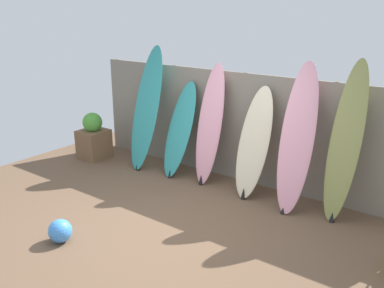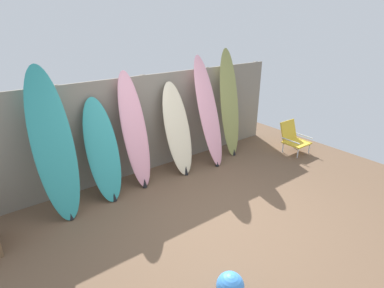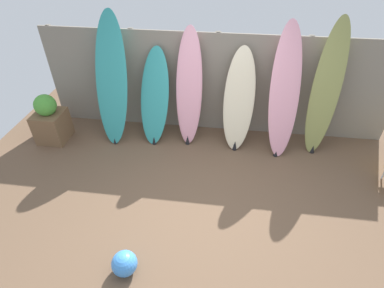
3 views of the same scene
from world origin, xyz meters
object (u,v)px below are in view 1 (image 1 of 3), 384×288
(surfboard_teal_0, at_px, (146,109))
(surfboard_olive_5, at_px, (345,143))
(surfboard_pink_2, at_px, (210,125))
(beach_ball, at_px, (60,231))
(surfboard_cream_3, at_px, (254,143))
(surfboard_pink_4, at_px, (297,139))
(surfboard_teal_1, at_px, (180,130))
(planter_box, at_px, (94,138))

(surfboard_teal_0, distance_m, surfboard_olive_5, 3.46)
(surfboard_pink_2, xyz_separation_m, surfboard_olive_5, (2.17, 0.01, 0.11))
(surfboard_pink_2, relative_size, surfboard_olive_5, 0.90)
(surfboard_pink_2, distance_m, beach_ball, 2.87)
(surfboard_cream_3, distance_m, surfboard_olive_5, 1.35)
(surfboard_teal_0, height_order, surfboard_pink_2, surfboard_teal_0)
(surfboard_teal_0, xyz_separation_m, surfboard_pink_4, (2.82, 0.02, -0.03))
(surfboard_teal_0, relative_size, beach_ball, 7.34)
(surfboard_teal_1, bearing_deg, surfboard_olive_5, 0.96)
(planter_box, bearing_deg, beach_ball, -48.56)
(surfboard_teal_0, relative_size, surfboard_olive_5, 0.99)
(surfboard_teal_1, height_order, planter_box, surfboard_teal_1)
(surfboard_teal_1, xyz_separation_m, surfboard_olive_5, (2.76, 0.05, 0.29))
(surfboard_teal_1, distance_m, surfboard_olive_5, 2.77)
(surfboard_olive_5, bearing_deg, surfboard_teal_0, -178.26)
(surfboard_teal_1, distance_m, planter_box, 1.90)
(surfboard_pink_4, bearing_deg, surfboard_pink_2, 176.99)
(planter_box, relative_size, beach_ball, 3.02)
(surfboard_teal_0, distance_m, surfboard_teal_1, 0.76)
(surfboard_pink_4, bearing_deg, planter_box, -175.52)
(surfboard_pink_4, xyz_separation_m, beach_ball, (-1.89, -2.64, -0.89))
(surfboard_teal_1, bearing_deg, surfboard_pink_2, 3.95)
(surfboard_pink_2, height_order, surfboard_pink_4, surfboard_pink_4)
(surfboard_teal_0, xyz_separation_m, planter_box, (-1.13, -0.29, -0.68))
(surfboard_pink_4, bearing_deg, surfboard_olive_5, 7.72)
(surfboard_pink_4, distance_m, planter_box, 4.02)
(surfboard_pink_4, relative_size, planter_box, 2.36)
(surfboard_teal_1, relative_size, planter_box, 1.80)
(surfboard_teal_0, distance_m, surfboard_cream_3, 2.14)
(surfboard_pink_2, bearing_deg, surfboard_teal_0, -175.59)
(surfboard_pink_4, height_order, beach_ball, surfboard_pink_4)
(surfboard_cream_3, bearing_deg, planter_box, -173.87)
(surfboard_teal_1, xyz_separation_m, beach_ball, (0.23, -2.68, -0.64))
(surfboard_teal_1, bearing_deg, surfboard_cream_3, 0.02)
(surfboard_pink_2, xyz_separation_m, planter_box, (-2.42, -0.39, -0.57))
(surfboard_olive_5, relative_size, planter_box, 2.45)
(surfboard_pink_2, distance_m, surfboard_cream_3, 0.85)
(surfboard_teal_1, height_order, beach_ball, surfboard_teal_1)
(surfboard_teal_0, xyz_separation_m, surfboard_pink_2, (1.29, 0.10, -0.10))
(surfboard_teal_1, relative_size, beach_ball, 5.43)
(surfboard_olive_5, height_order, beach_ball, surfboard_olive_5)
(surfboard_teal_1, relative_size, surfboard_pink_4, 0.76)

